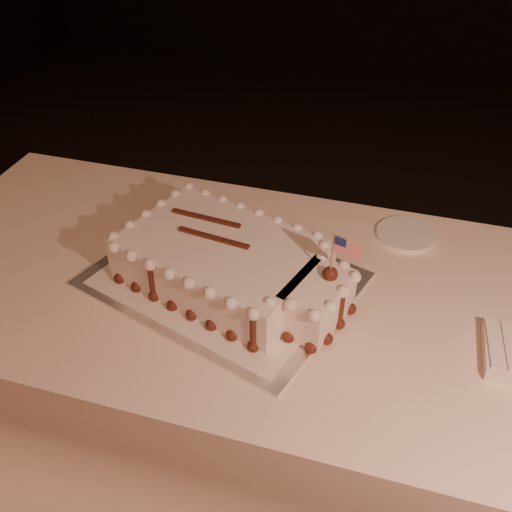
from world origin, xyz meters
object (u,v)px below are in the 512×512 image
(side_plate, at_px, (406,234))
(cake_board, at_px, (223,279))
(banquet_table, at_px, (381,419))
(sheet_cake, at_px, (233,265))

(side_plate, bearing_deg, cake_board, -142.97)
(banquet_table, distance_m, sheet_cake, 0.58)
(sheet_cake, distance_m, side_plate, 0.47)
(banquet_table, relative_size, cake_board, 4.24)
(sheet_cake, relative_size, side_plate, 3.78)
(cake_board, distance_m, side_plate, 0.49)
(cake_board, xyz_separation_m, sheet_cake, (0.03, -0.01, 0.06))
(sheet_cake, bearing_deg, cake_board, 162.68)
(cake_board, xyz_separation_m, side_plate, (0.39, 0.29, 0.00))
(banquet_table, relative_size, side_plate, 16.13)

